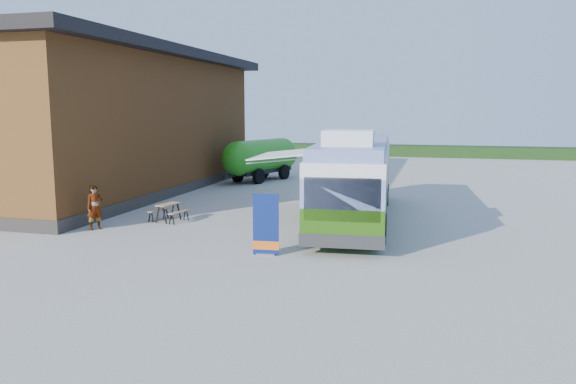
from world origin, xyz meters
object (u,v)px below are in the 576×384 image
(bus, at_px, (355,176))
(banner, at_px, (266,230))
(person_a, at_px, (95,207))
(picnic_table, at_px, (168,208))
(slurry_tanker, at_px, (261,157))
(person_b, at_px, (309,207))

(bus, relative_size, banner, 6.53)
(bus, xyz_separation_m, person_a, (-8.96, -4.29, -0.95))
(picnic_table, relative_size, slurry_tanker, 0.21)
(person_a, bearing_deg, banner, -70.55)
(banner, xyz_separation_m, person_b, (0.41, 3.98, 0.05))
(banner, height_order, person_b, banner)
(person_b, relative_size, slurry_tanker, 0.25)
(person_a, height_order, person_b, person_a)
(banner, distance_m, person_b, 4.00)
(bus, xyz_separation_m, banner, (-1.81, -6.17, -1.01))
(person_b, bearing_deg, banner, 45.82)
(banner, xyz_separation_m, picnic_table, (-5.27, 3.97, -0.24))
(picnic_table, height_order, person_a, person_a)
(bus, height_order, person_a, bus)
(person_b, bearing_deg, slurry_tanker, -103.71)
(person_a, xyz_separation_m, person_b, (7.56, 2.10, -0.00))
(banner, bearing_deg, slurry_tanker, 103.71)
(picnic_table, bearing_deg, person_b, 11.35)
(bus, distance_m, person_b, 2.77)
(picnic_table, distance_m, person_b, 5.68)
(banner, relative_size, slurry_tanker, 0.28)
(banner, bearing_deg, picnic_table, 138.50)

